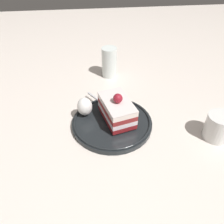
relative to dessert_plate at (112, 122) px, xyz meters
The scene contains 7 objects.
ground_plane 0.03m from the dessert_plate, 128.58° to the right, with size 2.40×2.40×0.00m, color silver.
dessert_plate is the anchor object (origin of this frame).
cake_slice 0.04m from the dessert_plate, 113.52° to the left, with size 0.14×0.10×0.09m.
whipped_cream_dollop 0.09m from the dessert_plate, 115.89° to the right, with size 0.04×0.04×0.06m, color white.
fork 0.10m from the dessert_plate, 162.43° to the right, with size 0.10×0.07×0.00m.
drink_glass_near 0.29m from the dessert_plate, 73.64° to the left, with size 0.07×0.07×0.07m.
drink_glass_far 0.29m from the dessert_plate, behind, with size 0.06×0.06×0.11m.
Camera 1 is at (0.50, -0.04, 0.45)m, focal length 36.13 mm.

